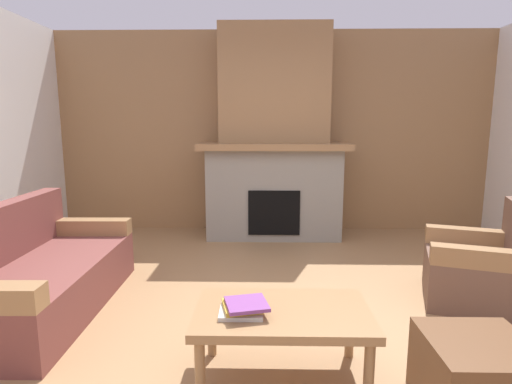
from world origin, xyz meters
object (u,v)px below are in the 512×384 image
Objects in this scene: couch at (38,276)px; ottoman at (477,378)px; fireplace at (274,148)px; coffee_table at (282,318)px; armchair at (482,269)px.

couch is 3.49× the size of ottoman.
coffee_table is (-0.02, -3.15, -0.79)m from fireplace.
ottoman is at bearing -74.27° from fireplace.
couch is 2.07m from coffee_table.
ottoman is at bearing -15.58° from coffee_table.
coffee_table is at bearing -24.01° from couch.
ottoman is (-0.72, -1.34, -0.09)m from armchair.
ottoman is at bearing -21.23° from couch.
fireplace reaches higher than couch.
couch is (-1.90, -2.30, -0.88)m from fireplace.
ottoman is at bearing -118.18° from armchair.
couch is 1.89× the size of armchair.
ottoman is (2.87, -1.11, -0.09)m from couch.
fireplace is at bearing 128.91° from armchair.
couch is at bearing 158.77° from ottoman.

